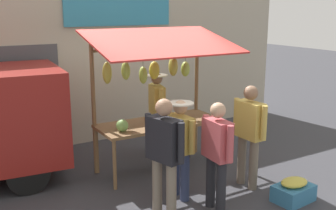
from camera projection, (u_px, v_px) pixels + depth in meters
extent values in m
plane|color=#38383D|center=(160.00, 168.00, 7.39)|extent=(40.00, 40.00, 0.00)
cube|color=#B2A893|center=(110.00, 62.00, 8.83)|extent=(9.00, 0.25, 3.40)
cube|color=teal|center=(119.00, 12.00, 8.56)|extent=(2.40, 0.06, 0.56)
cube|color=#47474C|center=(11.00, 101.00, 7.81)|extent=(1.90, 0.04, 2.10)
cube|color=brown|center=(159.00, 123.00, 7.19)|extent=(2.20, 0.90, 0.05)
cylinder|color=brown|center=(115.00, 165.00, 6.45)|extent=(0.06, 0.06, 0.83)
cylinder|color=brown|center=(219.00, 143.00, 7.48)|extent=(0.06, 0.06, 0.83)
cylinder|color=brown|center=(97.00, 150.00, 7.11)|extent=(0.06, 0.06, 0.83)
cylinder|color=brown|center=(195.00, 132.00, 8.13)|extent=(0.06, 0.06, 0.83)
cylinder|color=brown|center=(94.00, 108.00, 6.92)|extent=(0.07, 0.07, 2.35)
cylinder|color=brown|center=(196.00, 95.00, 7.97)|extent=(0.07, 0.07, 2.35)
cylinder|color=brown|center=(148.00, 48.00, 7.22)|extent=(2.12, 0.06, 0.06)
cube|color=#B72D28|center=(163.00, 42.00, 6.72)|extent=(2.50, 1.46, 0.39)
cylinder|color=brown|center=(186.00, 54.00, 7.59)|extent=(0.01, 0.01, 0.29)
ellipsoid|color=#B2CC4C|center=(185.00, 69.00, 7.66)|extent=(0.26, 0.25, 0.28)
cylinder|color=brown|center=(173.00, 52.00, 7.44)|extent=(0.01, 0.01, 0.18)
ellipsoid|color=gold|center=(173.00, 66.00, 7.51)|extent=(0.20, 0.23, 0.35)
cylinder|color=brown|center=(154.00, 54.00, 7.33)|extent=(0.01, 0.01, 0.25)
ellipsoid|color=yellow|center=(154.00, 70.00, 7.40)|extent=(0.27, 0.24, 0.33)
cylinder|color=brown|center=(143.00, 58.00, 7.14)|extent=(0.01, 0.01, 0.32)
ellipsoid|color=#B2CC4C|center=(143.00, 75.00, 7.22)|extent=(0.15, 0.19, 0.31)
cylinder|color=brown|center=(125.00, 56.00, 6.97)|extent=(0.01, 0.01, 0.21)
ellipsoid|color=#B2CC4C|center=(126.00, 71.00, 7.03)|extent=(0.16, 0.19, 0.32)
cylinder|color=brown|center=(107.00, 56.00, 6.85)|extent=(0.01, 0.01, 0.20)
ellipsoid|color=gold|center=(107.00, 73.00, 6.92)|extent=(0.22, 0.20, 0.38)
sphere|color=#729E4C|center=(122.00, 126.00, 6.61)|extent=(0.20, 0.20, 0.20)
ellipsoid|color=orange|center=(166.00, 119.00, 7.12)|extent=(0.25, 0.19, 0.14)
cylinder|color=navy|center=(155.00, 131.00, 8.23)|extent=(0.14, 0.14, 0.80)
cylinder|color=navy|center=(159.00, 135.00, 7.98)|extent=(0.14, 0.14, 0.80)
cube|color=gold|center=(157.00, 100.00, 7.94)|extent=(0.33, 0.52, 0.57)
cylinder|color=gold|center=(153.00, 96.00, 8.22)|extent=(0.09, 0.09, 0.52)
cylinder|color=gold|center=(161.00, 102.00, 7.66)|extent=(0.09, 0.09, 0.52)
sphere|color=#8C664C|center=(157.00, 79.00, 7.84)|extent=(0.22, 0.22, 0.22)
cylinder|color=beige|center=(157.00, 75.00, 7.83)|extent=(0.42, 0.42, 0.02)
cylinder|color=#726656|center=(171.00, 192.00, 5.49)|extent=(0.14, 0.14, 0.84)
cylinder|color=#726656|center=(157.00, 186.00, 5.69)|extent=(0.14, 0.14, 0.84)
cube|color=black|center=(164.00, 140.00, 5.42)|extent=(0.34, 0.55, 0.59)
cylinder|color=black|center=(181.00, 143.00, 5.20)|extent=(0.09, 0.09, 0.55)
cylinder|color=black|center=(148.00, 133.00, 5.63)|extent=(0.09, 0.09, 0.55)
sphere|color=#A87A5B|center=(164.00, 107.00, 5.32)|extent=(0.23, 0.23, 0.23)
cylinder|color=#726656|center=(254.00, 165.00, 6.46)|extent=(0.14, 0.14, 0.83)
cylinder|color=#726656|center=(242.00, 159.00, 6.69)|extent=(0.14, 0.14, 0.83)
cube|color=gold|center=(250.00, 120.00, 6.41)|extent=(0.23, 0.51, 0.59)
cylinder|color=gold|center=(264.00, 123.00, 6.15)|extent=(0.09, 0.09, 0.54)
cylinder|color=gold|center=(236.00, 114.00, 6.66)|extent=(0.09, 0.09, 0.54)
sphere|color=#8C664C|center=(251.00, 93.00, 6.31)|extent=(0.23, 0.23, 0.23)
cylinder|color=navy|center=(185.00, 177.00, 6.09)|extent=(0.14, 0.14, 0.76)
cylinder|color=navy|center=(175.00, 171.00, 6.29)|extent=(0.14, 0.14, 0.76)
cube|color=gold|center=(180.00, 134.00, 6.04)|extent=(0.24, 0.47, 0.54)
cylinder|color=gold|center=(192.00, 137.00, 5.80)|extent=(0.09, 0.09, 0.49)
cylinder|color=gold|center=(169.00, 127.00, 6.27)|extent=(0.09, 0.09, 0.49)
sphere|color=tan|center=(180.00, 107.00, 5.95)|extent=(0.21, 0.21, 0.21)
cylinder|color=beige|center=(180.00, 103.00, 5.93)|extent=(0.40, 0.40, 0.02)
cylinder|color=#232328|center=(221.00, 188.00, 5.68)|extent=(0.14, 0.14, 0.79)
cylinder|color=#232328|center=(211.00, 181.00, 5.91)|extent=(0.14, 0.14, 0.79)
cube|color=#BF4C51|center=(217.00, 139.00, 5.64)|extent=(0.25, 0.49, 0.56)
cylinder|color=#BF4C51|center=(230.00, 144.00, 5.38)|extent=(0.09, 0.09, 0.51)
cylinder|color=#BF4C51|center=(206.00, 132.00, 5.89)|extent=(0.09, 0.09, 0.51)
sphere|color=tan|center=(218.00, 110.00, 5.54)|extent=(0.22, 0.22, 0.22)
cylinder|color=black|center=(28.00, 174.00, 6.33)|extent=(0.67, 0.24, 0.66)
cylinder|color=black|center=(17.00, 142.00, 7.79)|extent=(0.67, 0.24, 0.66)
cube|color=teal|center=(293.00, 193.00, 6.12)|extent=(0.63, 0.47, 0.25)
ellipsoid|color=gold|center=(294.00, 182.00, 6.08)|extent=(0.45, 0.32, 0.12)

